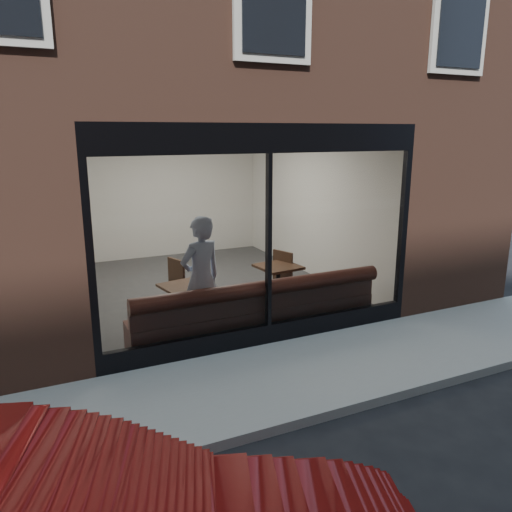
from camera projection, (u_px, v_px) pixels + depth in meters
name	position (u px, v px, depth m)	size (l,w,h in m)	color
ground	(348.00, 410.00, 5.70)	(120.00, 120.00, 0.00)	black
sidewalk_near	(303.00, 372.00, 6.58)	(40.00, 2.00, 0.01)	gray
kerb_near	(351.00, 407.00, 5.64)	(40.00, 0.10, 0.12)	gray
host_building_pier_right	(294.00, 186.00, 13.88)	(2.50, 12.00, 3.20)	brown
host_building_backfill	(136.00, 182.00, 14.97)	(5.00, 6.00, 3.20)	brown
cafe_floor	(203.00, 288.00, 10.08)	(6.00, 6.00, 0.00)	#2D2D30
cafe_ceiling	(199.00, 126.00, 9.31)	(6.00, 6.00, 0.00)	white
cafe_wall_back	(161.00, 193.00, 12.33)	(5.00, 5.00, 0.00)	silver
cafe_wall_left	(65.00, 219.00, 8.67)	(6.00, 6.00, 0.00)	silver
cafe_wall_right	(311.00, 203.00, 10.73)	(6.00, 6.00, 0.00)	silver
storefront_kick	(268.00, 333.00, 7.46)	(5.00, 0.10, 0.30)	black
storefront_header	(269.00, 138.00, 6.77)	(5.00, 0.10, 0.40)	black
storefront_mullion	(269.00, 242.00, 7.12)	(0.06, 0.10, 2.50)	black
storefront_glass	(270.00, 243.00, 7.10)	(4.80, 4.80, 0.00)	white
banquette	(257.00, 320.00, 7.80)	(4.00, 0.55, 0.45)	#3D1816
person	(201.00, 279.00, 7.45)	(0.69, 0.46, 1.90)	#9DABCD
cafe_table_left	(182.00, 286.00, 7.78)	(0.62, 0.62, 0.04)	#321C13
cafe_table_right	(278.00, 267.00, 8.91)	(0.70, 0.70, 0.04)	#321C13
cafe_chair_left	(168.00, 301.00, 8.64)	(0.44, 0.44, 0.04)	#321C13
cafe_chair_right	(276.00, 290.00, 9.20)	(0.45, 0.45, 0.04)	#321C13
wall_poster	(67.00, 214.00, 8.70)	(0.02, 0.59, 0.78)	white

